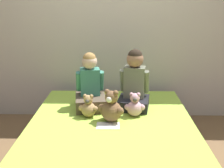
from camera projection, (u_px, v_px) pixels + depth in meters
name	position (u px, v px, depth m)	size (l,w,h in m)	color
ground_plane	(111.00, 162.00, 2.66)	(14.00, 14.00, 0.00)	brown
wall_behind_bed	(113.00, 19.00, 3.41)	(8.00, 0.06, 2.50)	beige
bed	(111.00, 145.00, 2.60)	(1.56, 2.05, 0.38)	#997F60
child_on_left	(90.00, 87.00, 2.94)	(0.36, 0.41, 0.58)	brown
child_on_right	(134.00, 83.00, 2.92)	(0.36, 0.37, 0.62)	black
teddy_bear_held_by_left_child	(88.00, 107.00, 2.72)	(0.19, 0.14, 0.23)	tan
teddy_bear_held_by_right_child	(135.00, 106.00, 2.74)	(0.20, 0.15, 0.24)	#DBA3B2
teddy_bear_between_children	(111.00, 108.00, 2.62)	(0.24, 0.20, 0.31)	brown
sign_card	(108.00, 126.00, 2.55)	(0.21, 0.15, 0.00)	white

